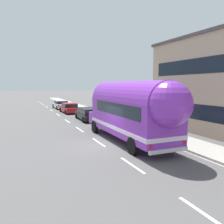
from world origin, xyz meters
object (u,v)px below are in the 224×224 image
Objects in this scene: car_second at (69,108)px; car_third at (61,104)px; painted_bus at (132,109)px; car_lead at (88,113)px.

car_third is (-0.04, 6.26, 0.00)m from car_second.
painted_bus is 2.31× the size of car_third.
car_lead is at bearing 88.72° from painted_bus.
car_second is at bearing 90.41° from painted_bus.
car_lead and car_second have the same top height.
car_lead is at bearing -88.32° from car_third.
painted_bus is 2.29× the size of car_lead.
car_second is at bearing -89.67° from car_third.
car_lead is at bearing -87.19° from car_second.
painted_bus is 2.34× the size of car_second.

